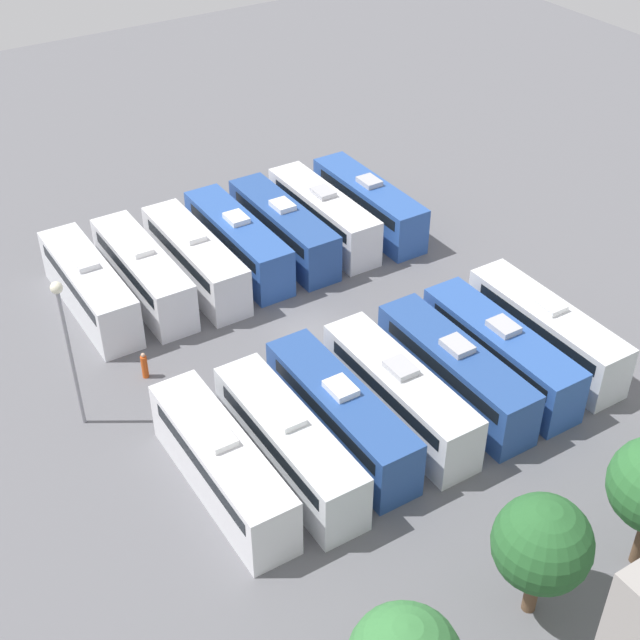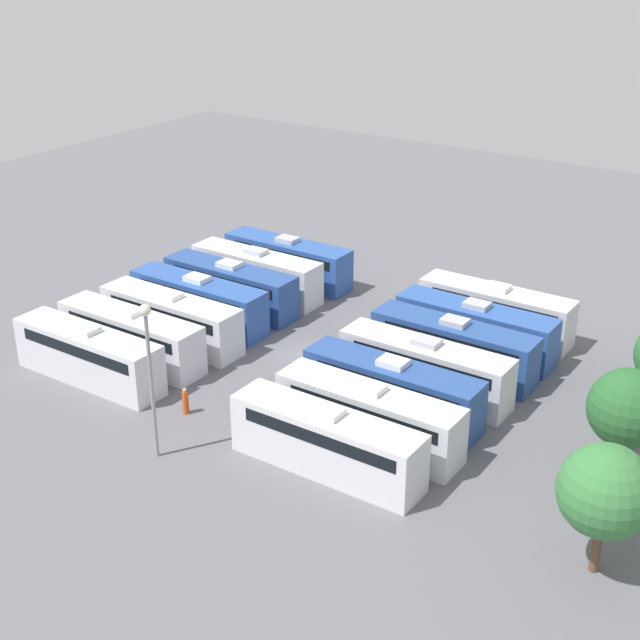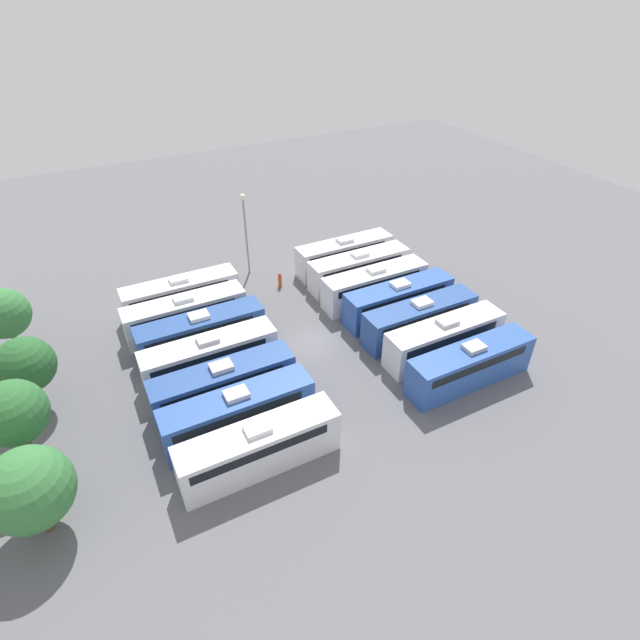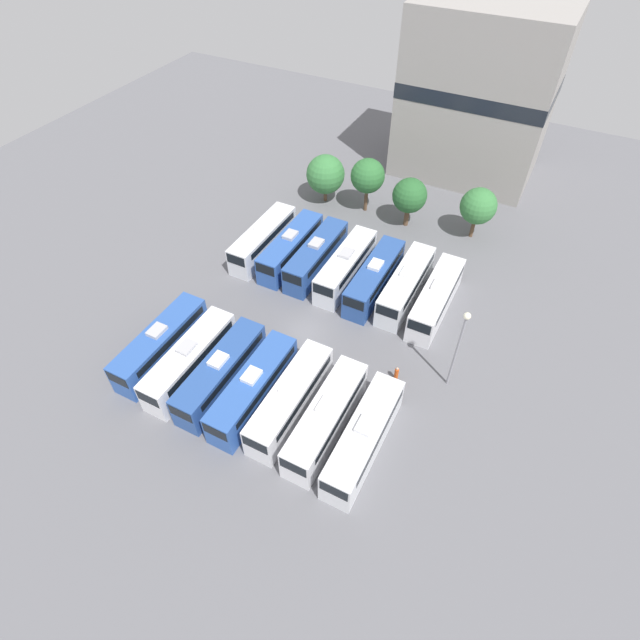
{
  "view_description": "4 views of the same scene",
  "coord_description": "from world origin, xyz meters",
  "px_view_note": "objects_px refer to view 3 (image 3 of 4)",
  "views": [
    {
      "loc": [
        21.77,
        35.89,
        31.47
      ],
      "look_at": [
        -0.13,
        0.97,
        1.45
      ],
      "focal_mm": 50.0,
      "sensor_mm": 36.0,
      "label": 1
    },
    {
      "loc": [
        42.15,
        29.93,
        25.9
      ],
      "look_at": [
        -0.05,
        1.28,
        2.87
      ],
      "focal_mm": 50.0,
      "sensor_mm": 36.0,
      "label": 2
    },
    {
      "loc": [
        -30.66,
        15.17,
        26.59
      ],
      "look_at": [
        0.7,
        -1.18,
        1.54
      ],
      "focal_mm": 28.0,
      "sensor_mm": 36.0,
      "label": 3
    },
    {
      "loc": [
        16.18,
        -28.22,
        35.43
      ],
      "look_at": [
        1.19,
        0.74,
        1.57
      ],
      "focal_mm": 28.0,
      "sensor_mm": 36.0,
      "label": 4
    }
  ],
  "objects_px": {
    "bus_2": "(419,318)",
    "bus_5": "(359,268)",
    "tree_0": "(29,490)",
    "bus_10": "(210,356)",
    "bus_4": "(375,284)",
    "bus_3": "(398,300)",
    "bus_7": "(259,446)",
    "light_pole": "(245,222)",
    "bus_8": "(238,412)",
    "tree_1": "(13,413)",
    "bus_13": "(181,295)",
    "worker_person": "(280,280)",
    "bus_0": "(470,364)",
    "bus_9": "(223,384)",
    "bus_11": "(201,332)",
    "tree_3": "(3,314)",
    "bus_12": "(186,314)",
    "bus_1": "(444,338)",
    "tree_2": "(26,365)",
    "bus_6": "(344,254)"
  },
  "relations": [
    {
      "from": "bus_2",
      "to": "bus_5",
      "type": "bearing_deg",
      "value": 0.54
    },
    {
      "from": "tree_0",
      "to": "bus_10",
      "type": "bearing_deg",
      "value": -54.93
    },
    {
      "from": "bus_4",
      "to": "tree_0",
      "type": "xyz_separation_m",
      "value": [
        -11.96,
        29.78,
        1.9
      ]
    },
    {
      "from": "bus_2",
      "to": "bus_3",
      "type": "bearing_deg",
      "value": -1.78
    },
    {
      "from": "bus_7",
      "to": "light_pole",
      "type": "bearing_deg",
      "value": -19.31
    },
    {
      "from": "bus_8",
      "to": "tree_1",
      "type": "xyz_separation_m",
      "value": [
        3.33,
        12.79,
        2.92
      ]
    },
    {
      "from": "bus_13",
      "to": "worker_person",
      "type": "distance_m",
      "value": 9.92
    },
    {
      "from": "bus_10",
      "to": "tree_0",
      "type": "distance_m",
      "value": 15.4
    },
    {
      "from": "bus_0",
      "to": "tree_0",
      "type": "xyz_separation_m",
      "value": [
        1.35,
        29.91,
        1.9
      ]
    },
    {
      "from": "bus_7",
      "to": "bus_9",
      "type": "distance_m",
      "value": 6.63
    },
    {
      "from": "bus_3",
      "to": "bus_5",
      "type": "height_order",
      "value": "same"
    },
    {
      "from": "bus_5",
      "to": "bus_11",
      "type": "height_order",
      "value": "same"
    },
    {
      "from": "bus_5",
      "to": "tree_1",
      "type": "height_order",
      "value": "tree_1"
    },
    {
      "from": "tree_3",
      "to": "bus_9",
      "type": "bearing_deg",
      "value": -134.86
    },
    {
      "from": "bus_4",
      "to": "bus_5",
      "type": "distance_m",
      "value": 3.41
    },
    {
      "from": "bus_10",
      "to": "bus_12",
      "type": "relative_size",
      "value": 1.0
    },
    {
      "from": "bus_1",
      "to": "bus_8",
      "type": "xyz_separation_m",
      "value": [
        -0.07,
        17.83,
        0.0
      ]
    },
    {
      "from": "bus_1",
      "to": "bus_8",
      "type": "height_order",
      "value": "same"
    },
    {
      "from": "bus_2",
      "to": "tree_2",
      "type": "bearing_deg",
      "value": 79.27
    },
    {
      "from": "bus_2",
      "to": "bus_1",
      "type": "bearing_deg",
      "value": -178.28
    },
    {
      "from": "light_pole",
      "to": "bus_3",
      "type": "bearing_deg",
      "value": -146.45
    },
    {
      "from": "bus_13",
      "to": "tree_1",
      "type": "bearing_deg",
      "value": 135.22
    },
    {
      "from": "bus_2",
      "to": "tree_3",
      "type": "bearing_deg",
      "value": 66.92
    },
    {
      "from": "bus_10",
      "to": "tree_2",
      "type": "distance_m",
      "value": 12.64
    },
    {
      "from": "bus_0",
      "to": "bus_9",
      "type": "relative_size",
      "value": 1.0
    },
    {
      "from": "bus_4",
      "to": "tree_0",
      "type": "relative_size",
      "value": 1.74
    },
    {
      "from": "bus_4",
      "to": "bus_7",
      "type": "xyz_separation_m",
      "value": [
        -13.35,
        17.23,
        0.0
      ]
    },
    {
      "from": "bus_10",
      "to": "bus_6",
      "type": "bearing_deg",
      "value": -60.8
    },
    {
      "from": "bus_1",
      "to": "light_pole",
      "type": "distance_m",
      "value": 22.88
    },
    {
      "from": "bus_0",
      "to": "bus_3",
      "type": "bearing_deg",
      "value": -1.97
    },
    {
      "from": "worker_person",
      "to": "light_pole",
      "type": "distance_m",
      "value": 6.78
    },
    {
      "from": "bus_9",
      "to": "tree_0",
      "type": "height_order",
      "value": "tree_0"
    },
    {
      "from": "bus_10",
      "to": "tree_3",
      "type": "height_order",
      "value": "tree_3"
    },
    {
      "from": "bus_5",
      "to": "bus_1",
      "type": "bearing_deg",
      "value": -179.18
    },
    {
      "from": "bus_1",
      "to": "tree_2",
      "type": "height_order",
      "value": "tree_2"
    },
    {
      "from": "bus_1",
      "to": "bus_6",
      "type": "relative_size",
      "value": 1.0
    },
    {
      "from": "bus_0",
      "to": "bus_1",
      "type": "distance_m",
      "value": 3.52
    },
    {
      "from": "bus_4",
      "to": "bus_0",
      "type": "bearing_deg",
      "value": -179.45
    },
    {
      "from": "bus_10",
      "to": "bus_12",
      "type": "distance_m",
      "value": 6.63
    },
    {
      "from": "bus_1",
      "to": "tree_1",
      "type": "bearing_deg",
      "value": 83.92
    },
    {
      "from": "bus_8",
      "to": "tree_3",
      "type": "xyz_separation_m",
      "value": [
        16.57,
        13.48,
        2.33
      ]
    },
    {
      "from": "bus_8",
      "to": "bus_11",
      "type": "height_order",
      "value": "same"
    },
    {
      "from": "bus_8",
      "to": "tree_2",
      "type": "distance_m",
      "value": 15.24
    },
    {
      "from": "bus_4",
      "to": "light_pole",
      "type": "height_order",
      "value": "light_pole"
    },
    {
      "from": "bus_2",
      "to": "tree_3",
      "type": "distance_m",
      "value": 34.01
    },
    {
      "from": "bus_13",
      "to": "tree_1",
      "type": "distance_m",
      "value": 18.98
    },
    {
      "from": "bus_5",
      "to": "bus_11",
      "type": "bearing_deg",
      "value": 100.5
    },
    {
      "from": "bus_11",
      "to": "tree_1",
      "type": "bearing_deg",
      "value": 117.09
    },
    {
      "from": "bus_3",
      "to": "bus_5",
      "type": "xyz_separation_m",
      "value": [
        6.66,
        0.2,
        0.0
      ]
    },
    {
      "from": "bus_2",
      "to": "worker_person",
      "type": "xyz_separation_m",
      "value": [
        13.16,
        7.44,
        -1.02
      ]
    }
  ]
}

